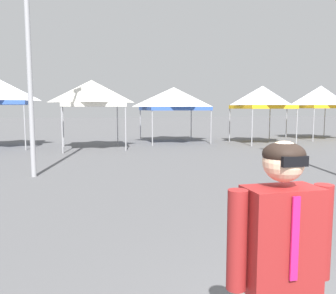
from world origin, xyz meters
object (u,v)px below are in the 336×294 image
object	(u,v)px
canopy_tent_behind_center	(321,97)
canopy_tent_far_left	(174,99)
person_foreground	(280,270)
canopy_tent_right_of_center	(92,93)
canopy_tent_behind_left	(262,97)

from	to	relation	value
canopy_tent_behind_center	canopy_tent_far_left	bearing A→B (deg)	178.01
person_foreground	canopy_tent_right_of_center	bearing A→B (deg)	90.99
canopy_tent_right_of_center	canopy_tent_behind_left	bearing A→B (deg)	2.20
canopy_tent_right_of_center	canopy_tent_far_left	distance (m)	5.14
canopy_tent_behind_left	canopy_tent_behind_center	size ratio (longest dim) A/B	0.95
canopy_tent_right_of_center	person_foreground	world-z (taller)	canopy_tent_right_of_center
canopy_tent_far_left	person_foreground	bearing A→B (deg)	-104.03
canopy_tent_behind_center	person_foreground	xyz separation A→B (m)	(-13.92, -17.25, -1.60)
canopy_tent_right_of_center	canopy_tent_far_left	size ratio (longest dim) A/B	0.95
canopy_tent_right_of_center	person_foreground	bearing A→B (deg)	-89.01
canopy_tent_behind_left	person_foreground	xyz separation A→B (m)	(-8.98, -15.78, -1.50)
canopy_tent_right_of_center	canopy_tent_behind_left	xyz separation A→B (m)	(9.24, 0.35, -0.10)
canopy_tent_right_of_center	canopy_tent_behind_center	size ratio (longest dim) A/B	0.98
canopy_tent_behind_left	canopy_tent_behind_center	distance (m)	5.16
canopy_tent_behind_left	canopy_tent_behind_center	xyz separation A→B (m)	(4.94, 1.47, 0.10)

